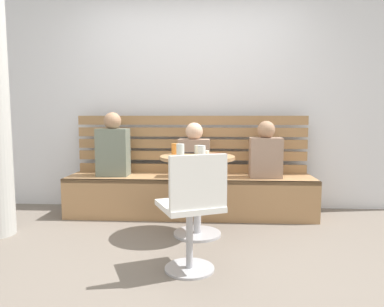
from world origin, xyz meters
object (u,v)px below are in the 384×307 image
object	(u,v)px
white_chair	(193,209)
plate_small	(218,155)
person_adult	(113,148)
person_child_left	(194,153)
phone_on_table	(187,153)
booth_bench	(190,196)
cafe_table	(197,180)
cup_glass_tall	(180,151)
cup_tumbler_orange	(175,149)
cup_water_clear	(202,152)
cup_glass_short	(199,149)
cup_espresso_small	(206,154)
person_child_middle	(266,153)

from	to	relation	value
white_chair	plate_small	size ratio (longest dim) A/B	5.00
person_adult	person_child_left	world-z (taller)	person_adult
phone_on_table	booth_bench	bearing A→B (deg)	-13.71
cafe_table	cup_glass_tall	distance (m)	0.34
cup_tumbler_orange	plate_small	distance (m)	0.42
cafe_table	white_chair	distance (m)	0.81
person_child_left	white_chair	bearing A→B (deg)	-87.25
cup_water_clear	cup_tumbler_orange	xyz separation A→B (m)	(-0.26, 0.33, -0.01)
cup_tumbler_orange	phone_on_table	distance (m)	0.14
cup_glass_short	cup_espresso_small	world-z (taller)	cup_glass_short
cafe_table	cup_espresso_small	distance (m)	0.27
white_chair	plate_small	xyz separation A→B (m)	(0.18, 0.88, 0.28)
booth_bench	cup_water_clear	distance (m)	1.02
person_adult	cup_espresso_small	world-z (taller)	person_adult
person_adult	cup_glass_tall	xyz separation A→B (m)	(0.82, -0.77, 0.05)
cafe_table	cup_tumbler_orange	xyz separation A→B (m)	(-0.22, 0.15, 0.27)
person_adult	person_child_left	bearing A→B (deg)	-0.04
person_adult	plate_small	bearing A→B (deg)	-26.61
person_child_middle	cup_tumbler_orange	size ratio (longest dim) A/B	6.10
person_child_left	cup_tumbler_orange	xyz separation A→B (m)	(-0.15, -0.50, 0.09)
cup_glass_short	person_child_left	bearing A→B (deg)	98.71
booth_bench	plate_small	xyz separation A→B (m)	(0.30, -0.58, 0.52)
white_chair	cup_glass_tall	xyz separation A→B (m)	(-0.15, 0.69, 0.34)
cup_glass_short	cup_glass_tall	xyz separation A→B (m)	(-0.15, -0.33, 0.02)
person_child_left	cup_glass_tall	world-z (taller)	person_child_left
cafe_table	cup_glass_short	size ratio (longest dim) A/B	9.25
person_child_left	cup_espresso_small	world-z (taller)	person_child_left
person_adult	plate_small	xyz separation A→B (m)	(1.15, -0.58, -0.01)
cafe_table	plate_small	world-z (taller)	plate_small
white_chair	cup_tumbler_orange	bearing A→B (deg)	103.11
cup_glass_tall	cup_water_clear	bearing A→B (deg)	-16.02
cup_water_clear	phone_on_table	bearing A→B (deg)	111.54
cup_glass_short	plate_small	world-z (taller)	cup_glass_short
cup_glass_short	plate_small	size ratio (longest dim) A/B	0.47
booth_bench	person_child_middle	distance (m)	0.95
white_chair	cup_tumbler_orange	distance (m)	1.04
plate_small	booth_bench	bearing A→B (deg)	117.39
booth_bench	cup_tumbler_orange	world-z (taller)	cup_tumbler_orange
person_child_middle	cup_espresso_small	bearing A→B (deg)	-132.44
cup_espresso_small	cup_glass_short	bearing A→B (deg)	106.21
person_child_left	booth_bench	bearing A→B (deg)	179.35
person_adult	cup_espresso_small	size ratio (longest dim) A/B	12.54
cup_tumbler_orange	booth_bench	bearing A→B (deg)	77.76
cup_water_clear	plate_small	bearing A→B (deg)	59.71
cup_glass_tall	cafe_table	bearing A→B (deg)	39.51
booth_bench	white_chair	world-z (taller)	white_chair
person_adult	phone_on_table	bearing A→B (deg)	-26.40
person_child_middle	plate_small	xyz separation A→B (m)	(-0.52, -0.56, 0.04)
person_child_middle	person_child_left	bearing A→B (deg)	179.09
person_child_middle	cup_tumbler_orange	bearing A→B (deg)	-152.41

